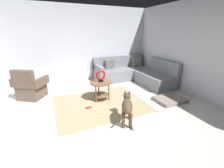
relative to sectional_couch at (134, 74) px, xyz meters
The scene contains 13 objects.
ground_plane 2.85m from the sectional_couch, 134.48° to the right, with size 6.00×6.00×0.10m, color silver.
wall_back 2.43m from the sectional_couch, 155.18° to the left, with size 6.00×0.12×2.70m, color silver.
wall_right 2.47m from the sectional_couch, 64.73° to the right, with size 0.12×6.00×2.70m, color silver.
area_rug 2.28m from the sectional_couch, 144.24° to the right, with size 2.30×1.90×0.01m, color tan.
sectional_couch is the anchor object (origin of this frame).
armchair 3.53m from the sectional_couch, behind, with size 1.00×0.94×0.88m.
side_table 2.04m from the sectional_couch, 147.58° to the right, with size 0.60×0.60×0.54m.
torus_sculpture 2.08m from the sectional_couch, 147.58° to the right, with size 0.28×0.08×0.33m.
dog_bed_mat 1.96m from the sectional_couch, 90.16° to the right, with size 0.80×0.60×0.09m, color gray.
dog 2.84m from the sectional_couch, 124.34° to the right, with size 0.45×0.77×0.63m.
dog_toy_ball 3.09m from the sectional_couch, 121.17° to the right, with size 0.10×0.10×0.10m, color silver.
dog_toy_rope 1.71m from the sectional_couch, 131.64° to the right, with size 0.05×0.05×0.19m, color silver.
dog_toy_bone 2.64m from the sectional_couch, 146.36° to the right, with size 0.18×0.06×0.06m, color red.
Camera 1 is at (-1.00, -2.70, 1.84)m, focal length 23.90 mm.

